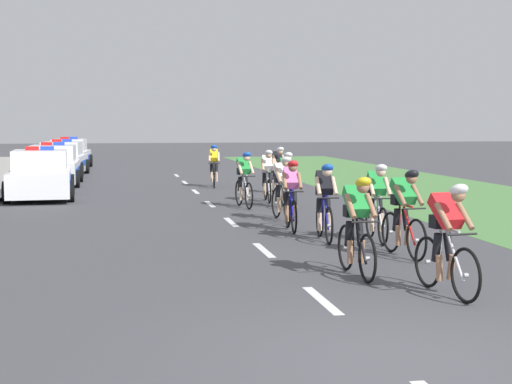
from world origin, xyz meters
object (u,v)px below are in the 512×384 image
(cyclist_lead, at_px, (447,237))
(police_car_third, at_px, (63,160))
(cyclist_second, at_px, (357,225))
(cyclist_third, at_px, (404,212))
(police_car_nearest, at_px, (41,176))
(cyclist_fourth, at_px, (377,201))
(cyclist_seventh, at_px, (283,187))
(cyclist_fifth, at_px, (325,201))
(cyclist_twelfth, at_px, (214,165))
(cyclist_tenth, at_px, (286,179))
(cyclist_sixth, at_px, (291,194))
(cyclist_eighth, at_px, (244,179))
(cyclist_eleventh, at_px, (278,169))
(police_car_furthest, at_px, (70,155))
(cyclist_ninth, at_px, (268,175))
(police_car_second, at_px, (53,167))

(cyclist_lead, height_order, police_car_third, police_car_third)
(cyclist_second, distance_m, police_car_third, 24.02)
(cyclist_third, relative_size, police_car_nearest, 0.38)
(cyclist_second, xyz_separation_m, cyclist_fourth, (1.45, 3.21, 0.00))
(cyclist_lead, height_order, cyclist_seventh, same)
(cyclist_fifth, bearing_deg, cyclist_twelfth, 92.43)
(cyclist_tenth, bearing_deg, police_car_third, 115.89)
(cyclist_sixth, relative_size, cyclist_eighth, 1.00)
(cyclist_sixth, bearing_deg, cyclist_eighth, 92.88)
(cyclist_third, xyz_separation_m, cyclist_fourth, (0.12, 1.73, 0.00))
(cyclist_fourth, relative_size, cyclist_tenth, 1.00)
(cyclist_eighth, xyz_separation_m, cyclist_eleventh, (1.78, 3.92, 0.00))
(cyclist_eighth, bearing_deg, cyclist_seventh, -81.39)
(police_car_nearest, bearing_deg, cyclist_fifth, -57.11)
(cyclist_twelfth, bearing_deg, police_car_furthest, 114.77)
(cyclist_second, xyz_separation_m, cyclist_tenth, (1.01, 9.27, 0.00))
(cyclist_tenth, distance_m, police_car_nearest, 7.87)
(cyclist_eighth, distance_m, cyclist_twelfth, 6.70)
(cyclist_lead, relative_size, cyclist_third, 1.00)
(cyclist_sixth, bearing_deg, cyclist_lead, -83.95)
(police_car_third, bearing_deg, cyclist_tenth, -64.11)
(cyclist_twelfth, bearing_deg, cyclist_seventh, -87.58)
(cyclist_third, height_order, cyclist_sixth, same)
(cyclist_eighth, relative_size, cyclist_ninth, 1.00)
(cyclist_fourth, relative_size, cyclist_eleventh, 1.00)
(cyclist_second, height_order, police_car_furthest, police_car_furthest)
(cyclist_tenth, distance_m, police_car_second, 11.29)
(cyclist_second, relative_size, cyclist_eleventh, 1.00)
(cyclist_lead, bearing_deg, cyclist_eighth, 94.71)
(cyclist_sixth, distance_m, police_car_furthest, 24.53)
(cyclist_lead, xyz_separation_m, cyclist_seventh, (-0.47, 8.11, 0.00))
(cyclist_third, bearing_deg, cyclist_second, -131.82)
(cyclist_sixth, bearing_deg, cyclist_twelfth, 91.02)
(cyclist_eighth, relative_size, police_car_furthest, 0.38)
(cyclist_second, distance_m, police_car_nearest, 14.43)
(cyclist_twelfth, bearing_deg, police_car_third, 129.30)
(cyclist_second, bearing_deg, cyclist_fourth, 65.72)
(police_car_nearest, height_order, police_car_furthest, same)
(cyclist_eighth, height_order, cyclist_tenth, same)
(cyclist_twelfth, bearing_deg, police_car_second, 161.01)
(cyclist_seventh, xyz_separation_m, police_car_nearest, (-6.14, 6.52, -0.11))
(police_car_nearest, bearing_deg, cyclist_ninth, -18.89)
(cyclist_fourth, distance_m, cyclist_sixth, 2.17)
(cyclist_third, relative_size, cyclist_eleventh, 1.00)
(cyclist_fifth, bearing_deg, cyclist_eleventh, 83.14)
(cyclist_fourth, bearing_deg, police_car_nearest, 125.95)
(cyclist_third, distance_m, police_car_furthest, 28.17)
(cyclist_fifth, bearing_deg, cyclist_lead, -86.15)
(cyclist_fourth, bearing_deg, cyclist_second, -114.28)
(cyclist_eighth, bearing_deg, cyclist_eleventh, 65.58)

